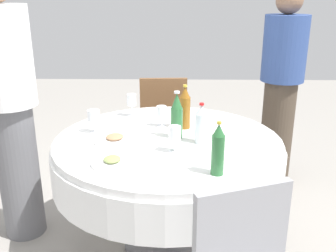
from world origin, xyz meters
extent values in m
plane|color=gray|center=(0.00, 0.00, 0.00)|extent=(10.00, 10.00, 0.00)
cylinder|color=white|center=(0.00, 0.00, 0.72)|extent=(1.33, 1.33, 0.04)
cylinder|color=white|center=(0.00, 0.00, 0.59)|extent=(1.36, 1.36, 0.22)
cylinder|color=slate|center=(0.00, 0.00, 0.24)|extent=(0.14, 0.14, 0.48)
cylinder|color=slate|center=(0.00, 0.00, 0.01)|extent=(0.56, 0.56, 0.03)
cylinder|color=#2D6B38|center=(0.46, 0.24, 0.84)|extent=(0.06, 0.06, 0.19)
cone|color=#2D6B38|center=(0.46, 0.24, 0.96)|extent=(0.06, 0.06, 0.06)
cylinder|color=gold|center=(0.46, 0.24, 1.00)|extent=(0.02, 0.02, 0.01)
cylinder|color=#8C5619|center=(-0.19, 0.10, 0.84)|extent=(0.07, 0.07, 0.20)
cone|color=#8C5619|center=(-0.19, 0.10, 0.97)|extent=(0.06, 0.06, 0.07)
cylinder|color=gold|center=(-0.19, 0.10, 1.01)|extent=(0.03, 0.03, 0.01)
cylinder|color=silver|center=(0.06, 0.19, 0.83)|extent=(0.07, 0.07, 0.17)
cone|color=silver|center=(0.06, 0.19, 0.94)|extent=(0.06, 0.06, 0.05)
cylinder|color=red|center=(0.06, 0.19, 0.97)|extent=(0.03, 0.03, 0.01)
cylinder|color=#2D6B38|center=(-0.02, 0.05, 0.83)|extent=(0.07, 0.07, 0.18)
cone|color=#2D6B38|center=(-0.02, 0.05, 0.96)|extent=(0.06, 0.06, 0.09)
cylinder|color=silver|center=(-0.02, 0.05, 1.01)|extent=(0.03, 0.03, 0.01)
cylinder|color=white|center=(-0.10, -0.45, 0.74)|extent=(0.06, 0.06, 0.00)
cylinder|color=white|center=(-0.10, -0.45, 0.78)|extent=(0.01, 0.01, 0.07)
cylinder|color=white|center=(-0.10, -0.45, 0.85)|extent=(0.07, 0.07, 0.06)
cylinder|color=gold|center=(-0.10, -0.45, 0.83)|extent=(0.06, 0.06, 0.03)
cylinder|color=white|center=(-0.43, -0.26, 0.74)|extent=(0.06, 0.06, 0.00)
cylinder|color=white|center=(-0.43, -0.26, 0.78)|extent=(0.01, 0.01, 0.07)
cylinder|color=white|center=(-0.43, -0.26, 0.86)|extent=(0.06, 0.06, 0.08)
cylinder|color=white|center=(0.20, 0.04, 0.74)|extent=(0.06, 0.06, 0.00)
cylinder|color=white|center=(0.20, 0.04, 0.78)|extent=(0.01, 0.01, 0.06)
cylinder|color=white|center=(0.20, 0.04, 0.85)|extent=(0.07, 0.07, 0.08)
cylinder|color=white|center=(-0.22, -0.05, 0.74)|extent=(0.06, 0.06, 0.00)
cylinder|color=white|center=(-0.22, -0.05, 0.77)|extent=(0.01, 0.01, 0.06)
cylinder|color=white|center=(-0.22, -0.05, 0.84)|extent=(0.06, 0.06, 0.07)
cylinder|color=gold|center=(-0.22, -0.05, 0.82)|extent=(0.05, 0.05, 0.03)
cylinder|color=white|center=(0.05, -0.31, 0.75)|extent=(0.25, 0.25, 0.02)
ellipsoid|color=tan|center=(0.05, -0.31, 0.77)|extent=(0.11, 0.10, 0.02)
cylinder|color=white|center=(0.36, -0.27, 0.75)|extent=(0.21, 0.21, 0.02)
ellipsoid|color=#8C9E59|center=(0.36, -0.27, 0.77)|extent=(0.10, 0.09, 0.02)
cube|color=silver|center=(0.30, 0.36, 0.74)|extent=(0.18, 0.03, 0.00)
cube|color=silver|center=(-0.22, -0.34, 0.74)|extent=(0.12, 0.16, 0.00)
cube|color=silver|center=(-0.20, 0.29, 0.74)|extent=(0.02, 0.18, 0.00)
cylinder|color=slate|center=(-0.14, -0.98, 0.45)|extent=(0.26, 0.26, 0.90)
cylinder|color=white|center=(-0.14, -0.98, 1.19)|extent=(0.34, 0.34, 0.59)
cylinder|color=#4C3F33|center=(-0.93, 0.89, 0.44)|extent=(0.26, 0.26, 0.88)
cylinder|color=#334C8C|center=(-0.93, 0.89, 1.14)|extent=(0.34, 0.34, 0.51)
sphere|color=#8C664C|center=(-0.93, 0.89, 1.49)|extent=(0.20, 0.20, 0.20)
cube|color=brown|center=(-1.24, -0.07, 0.45)|extent=(0.42, 0.42, 0.04)
cube|color=brown|center=(-1.06, -0.06, 0.66)|extent=(0.06, 0.40, 0.42)
cylinder|color=gray|center=(-1.42, 0.09, 0.21)|extent=(0.03, 0.03, 0.43)
cylinder|color=gray|center=(-1.40, -0.25, 0.21)|extent=(0.03, 0.03, 0.43)
cylinder|color=gray|center=(-1.08, 0.11, 0.21)|extent=(0.03, 0.03, 0.43)
cylinder|color=gray|center=(-1.07, -0.23, 0.21)|extent=(0.03, 0.03, 0.43)
cube|color=#99999E|center=(0.83, 0.30, 0.66)|extent=(0.18, 0.39, 0.42)
camera|label=1|loc=(2.12, 0.04, 1.56)|focal=41.35mm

